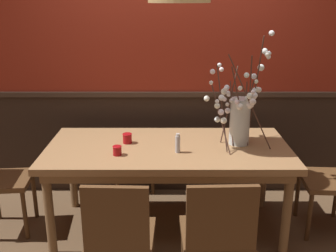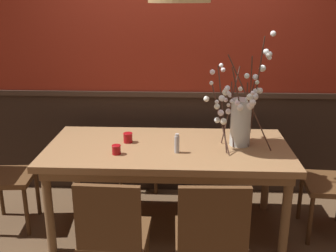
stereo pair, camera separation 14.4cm
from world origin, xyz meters
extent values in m
plane|color=brown|center=(0.00, 0.00, 0.00)|extent=(24.00, 24.00, 0.00)
cube|color=#2D2119|center=(0.00, 0.78, 0.50)|extent=(4.85, 0.12, 1.00)
cube|color=#3E2E24|center=(0.00, 0.77, 1.02)|extent=(4.85, 0.14, 0.05)
cube|color=maroon|center=(0.00, 0.78, 1.86)|extent=(4.85, 0.12, 1.71)
cube|color=#997047|center=(0.00, 0.00, 0.73)|extent=(1.97, 0.94, 0.05)
cube|color=brown|center=(0.00, 0.00, 0.67)|extent=(1.86, 0.84, 0.08)
cylinder|color=brown|center=(-0.90, -0.38, 0.35)|extent=(0.07, 0.07, 0.71)
cylinder|color=brown|center=(0.90, -0.38, 0.35)|extent=(0.07, 0.07, 0.71)
cylinder|color=brown|center=(-0.90, 0.38, 0.35)|extent=(0.07, 0.07, 0.71)
cylinder|color=brown|center=(0.90, 0.38, 0.35)|extent=(0.07, 0.07, 0.71)
cube|color=brown|center=(1.33, 0.00, 0.45)|extent=(0.43, 0.48, 0.04)
cylinder|color=#492F1A|center=(1.15, -0.19, 0.21)|extent=(0.04, 0.04, 0.43)
cylinder|color=#492F1A|center=(1.17, 0.21, 0.21)|extent=(0.04, 0.04, 0.43)
cube|color=brown|center=(-0.30, -0.84, 0.46)|extent=(0.42, 0.43, 0.04)
cube|color=brown|center=(-0.30, -1.03, 0.70)|extent=(0.39, 0.05, 0.42)
cylinder|color=#492F1A|center=(-0.46, -0.66, 0.22)|extent=(0.04, 0.04, 0.44)
cylinder|color=#492F1A|center=(-0.12, -0.67, 0.22)|extent=(0.04, 0.04, 0.44)
cube|color=brown|center=(-0.33, 0.80, 0.46)|extent=(0.42, 0.39, 0.04)
cube|color=brown|center=(-0.33, 0.97, 0.71)|extent=(0.40, 0.04, 0.46)
cylinder|color=#492F1A|center=(-0.15, 0.63, 0.22)|extent=(0.04, 0.04, 0.44)
cylinder|color=#492F1A|center=(-0.51, 0.63, 0.22)|extent=(0.04, 0.04, 0.44)
cylinder|color=#492F1A|center=(-0.15, 0.96, 0.22)|extent=(0.04, 0.04, 0.44)
cylinder|color=#492F1A|center=(-0.51, 0.96, 0.22)|extent=(0.04, 0.04, 0.44)
cube|color=brown|center=(0.31, -0.82, 0.46)|extent=(0.45, 0.44, 0.04)
cube|color=brown|center=(0.31, -1.01, 0.69)|extent=(0.42, 0.05, 0.42)
cylinder|color=#492F1A|center=(0.11, -0.65, 0.22)|extent=(0.04, 0.04, 0.44)
cylinder|color=#492F1A|center=(0.49, -0.64, 0.22)|extent=(0.04, 0.04, 0.44)
cube|color=brown|center=(-1.35, -0.01, 0.46)|extent=(0.43, 0.44, 0.04)
cylinder|color=#492F1A|center=(-1.20, 0.18, 0.22)|extent=(0.04, 0.04, 0.43)
cylinder|color=#492F1A|center=(-1.17, -0.17, 0.22)|extent=(0.04, 0.04, 0.43)
cylinder|color=#492F1A|center=(-1.53, 0.15, 0.22)|extent=(0.04, 0.04, 0.43)
cylinder|color=silver|center=(0.58, 0.06, 0.95)|extent=(0.16, 0.16, 0.38)
cylinder|color=silver|center=(0.58, 0.06, 0.81)|extent=(0.15, 0.15, 0.08)
cylinder|color=#472D23|center=(0.51, 0.16, 1.07)|extent=(0.16, 0.19, 0.61)
sphere|color=white|center=(0.47, 0.20, 1.17)|extent=(0.05, 0.05, 0.05)
sphere|color=white|center=(0.47, 0.16, 1.11)|extent=(0.04, 0.04, 0.04)
sphere|color=white|center=(0.43, 0.26, 1.38)|extent=(0.04, 0.04, 0.04)
sphere|color=white|center=(0.50, 0.19, 1.15)|extent=(0.04, 0.04, 0.04)
sphere|color=white|center=(0.49, 0.16, 1.07)|extent=(0.03, 0.03, 0.03)
sphere|color=white|center=(0.44, 0.24, 1.35)|extent=(0.04, 0.04, 0.04)
cylinder|color=#472D23|center=(0.62, 0.03, 1.03)|extent=(0.04, 0.09, 0.53)
sphere|color=white|center=(0.69, 0.03, 1.29)|extent=(0.03, 0.03, 0.03)
sphere|color=white|center=(0.61, 0.01, 1.12)|extent=(0.03, 0.03, 0.03)
sphere|color=white|center=(0.61, 0.06, 1.06)|extent=(0.05, 0.05, 0.05)
cylinder|color=#472D23|center=(0.63, 0.08, 1.03)|extent=(0.08, 0.17, 0.54)
sphere|color=white|center=(0.69, 0.07, 1.16)|extent=(0.05, 0.05, 0.05)
sphere|color=white|center=(0.64, 0.08, 1.11)|extent=(0.04, 0.04, 0.04)
sphere|color=white|center=(0.66, 0.12, 1.09)|extent=(0.03, 0.03, 0.03)
sphere|color=white|center=(0.63, 0.11, 1.04)|extent=(0.04, 0.04, 0.04)
sphere|color=white|center=(0.69, 0.12, 1.31)|extent=(0.05, 0.05, 0.05)
cylinder|color=#472D23|center=(0.64, 0.02, 1.14)|extent=(0.06, 0.20, 0.74)
sphere|color=white|center=(0.75, -0.01, 1.51)|extent=(0.04, 0.04, 0.04)
sphere|color=white|center=(0.76, 0.00, 1.51)|extent=(0.04, 0.04, 0.04)
sphere|color=white|center=(0.68, -0.01, 1.19)|extent=(0.05, 0.05, 0.05)
sphere|color=white|center=(0.76, -0.01, 1.48)|extent=(0.03, 0.03, 0.03)
sphere|color=white|center=(0.62, 0.00, 1.16)|extent=(0.04, 0.04, 0.04)
sphere|color=white|center=(0.67, 0.03, 1.21)|extent=(0.05, 0.05, 0.05)
cylinder|color=#472D23|center=(0.43, -0.01, 1.08)|extent=(0.08, 0.28, 0.64)
sphere|color=white|center=(0.34, 0.01, 1.28)|extent=(0.03, 0.03, 0.03)
sphere|color=white|center=(0.42, 0.00, 1.17)|extent=(0.05, 0.05, 0.05)
sphere|color=white|center=(0.34, -0.05, 1.38)|extent=(0.04, 0.04, 0.04)
cylinder|color=#472D23|center=(0.57, -0.01, 1.09)|extent=(0.17, 0.04, 0.65)
sphere|color=white|center=(0.56, 0.00, 1.09)|extent=(0.04, 0.04, 0.04)
sphere|color=white|center=(0.56, -0.03, 1.10)|extent=(0.05, 0.05, 0.05)
sphere|color=white|center=(0.59, -0.06, 1.36)|extent=(0.04, 0.04, 0.04)
sphere|color=white|center=(0.55, 0.01, 1.14)|extent=(0.04, 0.04, 0.04)
sphere|color=white|center=(0.56, -0.03, 1.25)|extent=(0.04, 0.04, 0.04)
sphere|color=white|center=(0.54, -0.03, 1.14)|extent=(0.04, 0.04, 0.04)
cylinder|color=#472D23|center=(0.52, 0.06, 1.02)|extent=(0.04, 0.14, 0.51)
sphere|color=white|center=(0.47, 0.06, 1.23)|extent=(0.04, 0.04, 0.04)
sphere|color=white|center=(0.48, 0.07, 1.04)|extent=(0.05, 0.05, 0.05)
sphere|color=white|center=(0.45, 0.03, 1.23)|extent=(0.04, 0.04, 0.04)
sphere|color=white|center=(0.47, 0.03, 1.20)|extent=(0.03, 0.03, 0.03)
sphere|color=white|center=(0.50, 0.02, 1.14)|extent=(0.03, 0.03, 0.03)
cylinder|color=#472D23|center=(0.41, -0.05, 1.03)|extent=(0.15, 0.29, 0.52)
sphere|color=white|center=(0.39, -0.05, 1.00)|extent=(0.05, 0.05, 0.05)
sphere|color=white|center=(0.38, -0.08, 1.12)|extent=(0.04, 0.04, 0.04)
sphere|color=white|center=(0.41, -0.07, 1.07)|extent=(0.05, 0.05, 0.05)
sphere|color=white|center=(0.30, -0.07, 1.18)|extent=(0.05, 0.05, 0.05)
sphere|color=white|center=(0.38, -0.07, 1.16)|extent=(0.03, 0.03, 0.03)
sphere|color=white|center=(0.43, -0.07, 1.00)|extent=(0.05, 0.05, 0.05)
cylinder|color=#472D23|center=(0.63, -0.09, 1.14)|extent=(0.38, 0.04, 0.76)
sphere|color=white|center=(0.63, -0.16, 1.25)|extent=(0.03, 0.03, 0.03)
sphere|color=white|center=(0.63, -0.07, 1.13)|extent=(0.06, 0.06, 0.06)
sphere|color=white|center=(0.62, -0.11, 1.21)|extent=(0.05, 0.05, 0.05)
sphere|color=white|center=(0.64, -0.14, 1.17)|extent=(0.05, 0.05, 0.05)
cylinder|color=#472D23|center=(0.69, 0.05, 1.21)|extent=(0.05, 0.18, 0.88)
sphere|color=white|center=(0.69, 0.07, 1.21)|extent=(0.03, 0.03, 0.03)
sphere|color=white|center=(0.73, 0.08, 1.21)|extent=(0.05, 0.05, 0.05)
sphere|color=white|center=(0.74, 0.10, 1.39)|extent=(0.05, 0.05, 0.05)
sphere|color=white|center=(0.79, 0.07, 1.65)|extent=(0.04, 0.04, 0.04)
sphere|color=white|center=(0.75, 0.06, 1.52)|extent=(0.05, 0.05, 0.05)
sphere|color=white|center=(0.70, 0.06, 1.22)|extent=(0.04, 0.04, 0.04)
cylinder|color=#9E0F14|center=(-0.34, 0.07, 0.80)|extent=(0.07, 0.07, 0.08)
torus|color=red|center=(-0.34, 0.07, 0.84)|extent=(0.08, 0.08, 0.01)
cylinder|color=silver|center=(-0.34, 0.07, 0.79)|extent=(0.05, 0.05, 0.04)
cylinder|color=#9E0F14|center=(-0.39, -0.20, 0.80)|extent=(0.07, 0.07, 0.07)
torus|color=red|center=(-0.39, -0.20, 0.83)|extent=(0.07, 0.07, 0.01)
cylinder|color=silver|center=(-0.39, -0.20, 0.79)|extent=(0.05, 0.05, 0.04)
cylinder|color=#ADADB2|center=(0.08, -0.14, 0.83)|extent=(0.04, 0.04, 0.14)
cylinder|color=beige|center=(0.08, -0.14, 0.91)|extent=(0.03, 0.03, 0.02)
camera|label=1|loc=(0.00, -3.04, 1.92)|focal=42.68mm
camera|label=2|loc=(0.14, -3.04, 1.92)|focal=42.68mm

